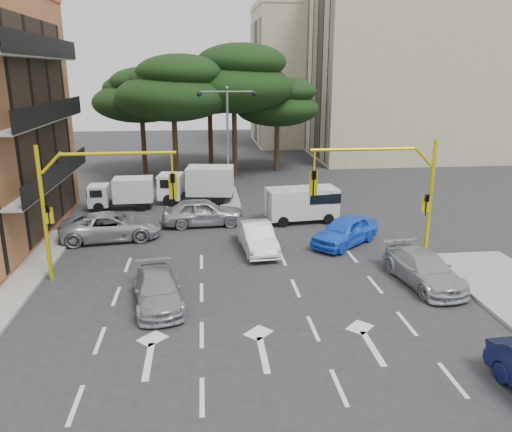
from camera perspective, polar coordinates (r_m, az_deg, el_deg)
The scene contains 21 objects.
ground at distance 21.33m, azimuth -0.81°, elevation -8.48°, with size 120.00×120.00×0.00m, color #28282B.
median_strip at distance 36.43m, azimuth -3.15°, elevation 2.18°, with size 1.40×6.00×0.15m, color gray.
apartment_beige_near at distance 55.70m, azimuth 17.54°, elevation 15.99°, with size 20.20×12.15×18.70m.
apartment_beige_far at distance 64.98m, azimuth 7.25°, elevation 15.64°, with size 16.20×12.15×16.70m.
pine_left_near at distance 41.33m, azimuth -9.42°, elevation 14.23°, with size 9.15×9.15×10.23m.
pine_center at distance 43.34m, azimuth -2.47°, elevation 15.42°, with size 9.98×9.98×11.16m.
pine_left_far at distance 45.59m, azimuth -12.98°, elevation 13.34°, with size 8.32×8.32×9.30m.
pine_right at distance 45.84m, azimuth 2.52°, elevation 12.87°, with size 7.49×7.49×8.37m.
pine_back at distance 48.27m, azimuth -5.31°, elevation 14.63°, with size 9.15×9.15×10.23m.
signal_mast_right at distance 23.49m, azimuth 15.47°, elevation 3.27°, with size 5.79×0.37×6.00m.
signal_mast_left at distance 22.45m, azimuth -18.93°, elevation 2.38°, with size 5.79×0.37×6.00m.
street_lamp_center at distance 35.51m, azimuth -3.29°, elevation 10.58°, with size 4.16×0.36×7.77m.
car_white_hatch at distance 25.61m, azimuth 0.13°, elevation -2.45°, with size 1.51×4.33×1.43m, color white.
car_blue_compact at distance 26.91m, azimuth 10.15°, elevation -1.67°, with size 1.79×4.45×1.52m, color blue.
car_silver_wagon at distance 20.25m, azimuth -11.19°, elevation -8.25°, with size 1.78×4.37×1.27m, color #979A9F.
car_silver_cross_a at distance 28.42m, azimuth -16.20°, elevation -1.13°, with size 2.48×5.38×1.50m, color #A6A8AE.
car_silver_cross_b at distance 29.95m, azimuth -6.12°, elevation 0.46°, with size 1.94×4.82×1.64m, color #9FA2A7.
car_silver_parked at distance 22.87m, azimuth 18.64°, elevation -5.74°, with size 1.94×4.78×1.39m, color #A8ACB0.
van_white at distance 30.61m, azimuth 5.25°, elevation 1.31°, with size 1.93×4.26×2.13m, color silver, non-canonical shape.
box_truck_a at distance 34.46m, azimuth -15.07°, elevation 2.48°, with size 1.79×4.26×2.10m, color silver, non-canonical shape.
box_truck_b at distance 35.01m, azimuth -6.79°, elevation 3.55°, with size 2.20×5.23×2.57m, color silver, non-canonical shape.
Camera 1 is at (-1.77, -19.29, 8.93)m, focal length 35.00 mm.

